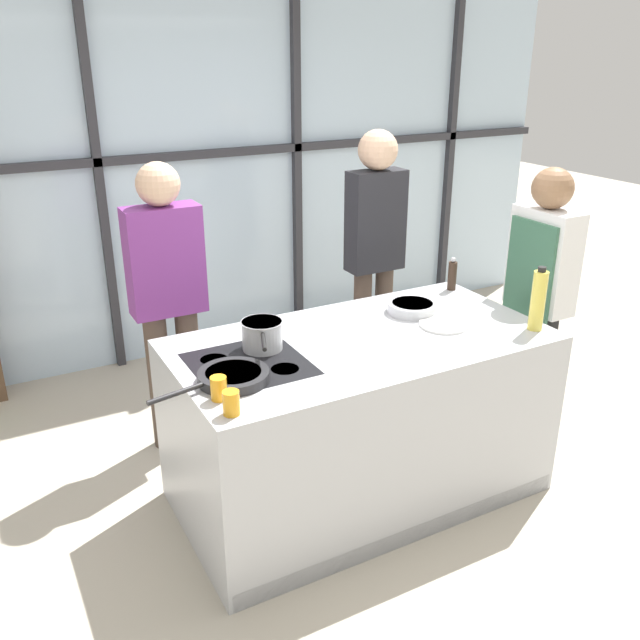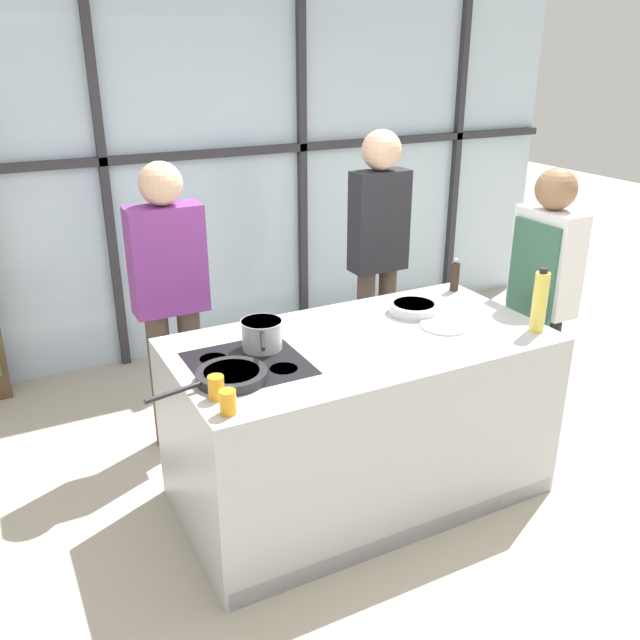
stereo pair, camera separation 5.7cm
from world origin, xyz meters
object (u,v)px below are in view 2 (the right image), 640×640
at_px(chef, 542,290).
at_px(spectator_center_left, 378,245).
at_px(saucepan, 262,334).
at_px(juice_glass_near, 228,402).
at_px(juice_glass_far, 216,387).
at_px(oil_bottle, 540,302).
at_px(spectator_far_left, 170,290).
at_px(pepper_grinder, 455,276).
at_px(white_plate, 445,325).
at_px(frying_pan, 230,375).
at_px(mixing_bowl, 414,308).

bearing_deg(chef, spectator_center_left, 31.04).
xyz_separation_m(saucepan, juice_glass_near, (-0.36, -0.52, -0.03)).
xyz_separation_m(juice_glass_near, juice_glass_far, (0.00, 0.14, 0.00)).
bearing_deg(spectator_center_left, oil_bottle, 96.69).
bearing_deg(spectator_far_left, juice_glass_far, 82.93).
height_order(spectator_center_left, pepper_grinder, spectator_center_left).
bearing_deg(white_plate, frying_pan, -177.10).
relative_size(mixing_bowl, juice_glass_near, 2.68).
bearing_deg(frying_pan, mixing_bowl, 14.27).
height_order(spectator_center_left, saucepan, spectator_center_left).
xyz_separation_m(spectator_center_left, pepper_grinder, (0.16, -0.60, -0.06)).
height_order(chef, juice_glass_near, chef).
xyz_separation_m(frying_pan, mixing_bowl, (1.18, 0.30, 0.01)).
bearing_deg(frying_pan, spectator_center_left, 37.27).
xyz_separation_m(spectator_center_left, oil_bottle, (0.15, -1.30, 0.01)).
relative_size(chef, juice_glass_far, 16.30).
bearing_deg(white_plate, oil_bottle, -33.96).
relative_size(spectator_center_left, juice_glass_far, 17.70).
height_order(mixing_bowl, juice_glass_far, juice_glass_far).
height_order(frying_pan, juice_glass_far, juice_glass_far).
xyz_separation_m(saucepan, pepper_grinder, (1.35, 0.25, 0.02)).
distance_m(spectator_far_left, mixing_bowl, 1.39).
bearing_deg(spectator_center_left, juice_glass_far, 38.29).
relative_size(mixing_bowl, pepper_grinder, 1.35).
bearing_deg(oil_bottle, pepper_grinder, 89.17).
relative_size(spectator_center_left, mixing_bowl, 6.59).
bearing_deg(juice_glass_far, saucepan, 45.93).
xyz_separation_m(spectator_far_left, frying_pan, (-0.04, -1.10, -0.04)).
bearing_deg(juice_glass_near, chef, 11.88).
bearing_deg(juice_glass_far, frying_pan, 49.53).
bearing_deg(spectator_far_left, chef, 154.74).
bearing_deg(frying_pan, oil_bottle, -7.10).
distance_m(frying_pan, mixing_bowl, 1.21).
bearing_deg(white_plate, spectator_far_left, 138.35).
distance_m(chef, juice_glass_near, 2.15).
height_order(spectator_far_left, pepper_grinder, spectator_far_left).
height_order(mixing_bowl, oil_bottle, oil_bottle).
xyz_separation_m(chef, frying_pan, (-2.00, -0.18, -0.01)).
bearing_deg(mixing_bowl, saucepan, -176.86).
bearing_deg(white_plate, mixing_bowl, 97.75).
relative_size(frying_pan, oil_bottle, 1.66).
bearing_deg(mixing_bowl, oil_bottle, -49.98).
height_order(spectator_far_left, juice_glass_near, spectator_far_left).
distance_m(spectator_far_left, white_plate, 1.56).
bearing_deg(frying_pan, white_plate, 2.90).
height_order(saucepan, mixing_bowl, saucepan).
bearing_deg(pepper_grinder, saucepan, -169.69).
bearing_deg(oil_bottle, frying_pan, 172.90).
height_order(frying_pan, oil_bottle, oil_bottle).
relative_size(oil_bottle, pepper_grinder, 1.67).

